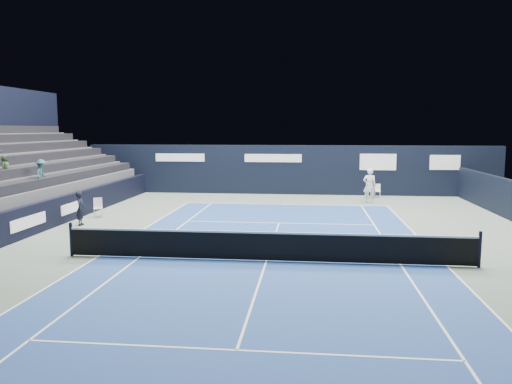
# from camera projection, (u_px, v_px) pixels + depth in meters

# --- Properties ---
(ground) EXTENTS (48.00, 48.00, 0.00)m
(ground) POSITION_uv_depth(u_px,v_px,m) (271.00, 246.00, 17.61)
(ground) COLOR #556559
(ground) RESTS_ON ground
(court_surface) EXTENTS (10.97, 23.77, 0.01)m
(court_surface) POSITION_uv_depth(u_px,v_px,m) (266.00, 261.00, 15.64)
(court_surface) COLOR navy
(court_surface) RESTS_ON ground
(folding_chair_back_a) EXTENTS (0.47, 0.49, 0.87)m
(folding_chair_back_a) POSITION_uv_depth(u_px,v_px,m) (369.00, 188.00, 30.04)
(folding_chair_back_a) COLOR white
(folding_chair_back_a) RESTS_ON ground
(folding_chair_back_b) EXTENTS (0.38, 0.37, 0.81)m
(folding_chair_back_b) POSITION_uv_depth(u_px,v_px,m) (377.00, 190.00, 30.24)
(folding_chair_back_b) COLOR silver
(folding_chair_back_b) RESTS_ON ground
(line_judge_chair) EXTENTS (0.51, 0.51, 0.90)m
(line_judge_chair) POSITION_uv_depth(u_px,v_px,m) (98.00, 206.00, 23.49)
(line_judge_chair) COLOR silver
(line_judge_chair) RESTS_ON ground
(line_judge) EXTENTS (0.45, 0.59, 1.46)m
(line_judge) POSITION_uv_depth(u_px,v_px,m) (81.00, 208.00, 21.42)
(line_judge) COLOR black
(line_judge) RESTS_ON ground
(court_markings) EXTENTS (11.03, 23.83, 0.00)m
(court_markings) POSITION_uv_depth(u_px,v_px,m) (266.00, 261.00, 15.64)
(court_markings) COLOR white
(court_markings) RESTS_ON court_surface
(tennis_net) EXTENTS (12.90, 0.10, 1.10)m
(tennis_net) POSITION_uv_depth(u_px,v_px,m) (266.00, 245.00, 15.57)
(tennis_net) COLOR black
(tennis_net) RESTS_ON ground
(back_sponsor_wall) EXTENTS (26.00, 0.63, 3.10)m
(back_sponsor_wall) POSITION_uv_depth(u_px,v_px,m) (289.00, 170.00, 31.72)
(back_sponsor_wall) COLOR black
(back_sponsor_wall) RESTS_ON ground
(side_barrier_left) EXTENTS (0.33, 22.00, 1.20)m
(side_barrier_left) POSITION_uv_depth(u_px,v_px,m) (68.00, 208.00, 22.47)
(side_barrier_left) COLOR black
(side_barrier_left) RESTS_ON ground
(spectator_stand) EXTENTS (6.00, 18.00, 6.40)m
(spectator_stand) POSITION_uv_depth(u_px,v_px,m) (1.00, 175.00, 23.70)
(spectator_stand) COLOR #474749
(spectator_stand) RESTS_ON ground
(tennis_player) EXTENTS (0.74, 0.87, 1.95)m
(tennis_player) POSITION_uv_depth(u_px,v_px,m) (370.00, 185.00, 27.94)
(tennis_player) COLOR white
(tennis_player) RESTS_ON ground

